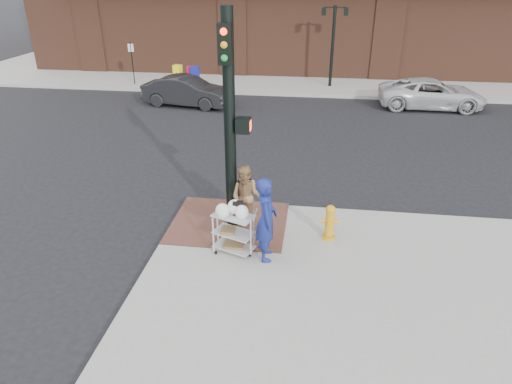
# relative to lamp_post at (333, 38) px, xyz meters

# --- Properties ---
(ground) EXTENTS (220.00, 220.00, 0.00)m
(ground) POSITION_rel_lamp_post_xyz_m (-2.00, -16.00, -2.62)
(ground) COLOR black
(ground) RESTS_ON ground
(sidewalk_far) EXTENTS (65.00, 36.00, 0.15)m
(sidewalk_far) POSITION_rel_lamp_post_xyz_m (10.50, 16.00, -2.54)
(sidewalk_far) COLOR gray
(sidewalk_far) RESTS_ON ground
(brick_curb_ramp) EXTENTS (2.80, 2.40, 0.01)m
(brick_curb_ramp) POSITION_rel_lamp_post_xyz_m (-2.60, -15.10, -2.46)
(brick_curb_ramp) COLOR brown
(brick_curb_ramp) RESTS_ON sidewalk_near
(lamp_post) EXTENTS (1.32, 0.22, 4.00)m
(lamp_post) POSITION_rel_lamp_post_xyz_m (0.00, 0.00, 0.00)
(lamp_post) COLOR black
(lamp_post) RESTS_ON sidewalk_far
(parking_sign) EXTENTS (0.05, 0.05, 2.20)m
(parking_sign) POSITION_rel_lamp_post_xyz_m (-10.50, -1.00, -1.37)
(parking_sign) COLOR black
(parking_sign) RESTS_ON sidewalk_far
(traffic_signal_pole) EXTENTS (0.61, 0.51, 5.00)m
(traffic_signal_pole) POSITION_rel_lamp_post_xyz_m (-2.48, -15.23, 0.21)
(traffic_signal_pole) COLOR black
(traffic_signal_pole) RESTS_ON sidewalk_near
(woman_blue) EXTENTS (0.54, 0.74, 1.88)m
(woman_blue) POSITION_rel_lamp_post_xyz_m (-1.53, -16.47, -1.53)
(woman_blue) COLOR navy
(woman_blue) RESTS_ON sidewalk_near
(pedestrian_tan) EXTENTS (0.81, 0.65, 1.59)m
(pedestrian_tan) POSITION_rel_lamp_post_xyz_m (-2.14, -15.24, -1.68)
(pedestrian_tan) COLOR #957046
(pedestrian_tan) RESTS_ON sidewalk_near
(sedan_dark) EXTENTS (4.28, 2.06, 1.35)m
(sedan_dark) POSITION_rel_lamp_post_xyz_m (-6.63, -4.32, -1.94)
(sedan_dark) COLOR black
(sedan_dark) RESTS_ON ground
(minivan_white) EXTENTS (4.72, 2.18, 1.31)m
(minivan_white) POSITION_rel_lamp_post_xyz_m (4.55, -3.17, -1.96)
(minivan_white) COLOR silver
(minivan_white) RESTS_ON ground
(utility_cart) EXTENTS (0.99, 0.76, 1.21)m
(utility_cart) POSITION_rel_lamp_post_xyz_m (-2.25, -16.31, -1.92)
(utility_cart) COLOR #AAABAF
(utility_cart) RESTS_ON sidewalk_near
(fire_hydrant) EXTENTS (0.41, 0.29, 0.87)m
(fire_hydrant) POSITION_rel_lamp_post_xyz_m (-0.17, -15.51, -2.03)
(fire_hydrant) COLOR orange
(fire_hydrant) RESTS_ON sidewalk_near
(newsbox_red) EXTENTS (0.54, 0.52, 1.06)m
(newsbox_red) POSITION_rel_lamp_post_xyz_m (-7.27, -1.16, -1.94)
(newsbox_red) COLOR red
(newsbox_red) RESTS_ON sidewalk_far
(newsbox_yellow) EXTENTS (0.49, 0.46, 0.96)m
(newsbox_yellow) POSITION_rel_lamp_post_xyz_m (-8.24, -0.38, -1.99)
(newsbox_yellow) COLOR yellow
(newsbox_yellow) RESTS_ON sidewalk_far
(newsbox_blue) EXTENTS (0.49, 0.46, 1.07)m
(newsbox_blue) POSITION_rel_lamp_post_xyz_m (-7.03, -1.29, -1.93)
(newsbox_blue) COLOR #171A98
(newsbox_blue) RESTS_ON sidewalk_far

